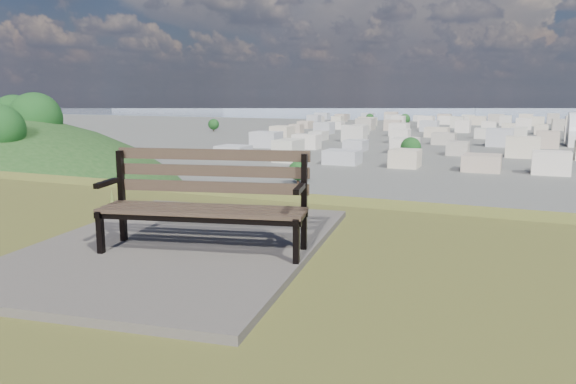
% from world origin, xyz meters
% --- Properties ---
extents(park_bench, '(1.96, 1.00, 0.98)m').
position_xyz_m(park_bench, '(-1.32, 1.27, 25.55)').
color(park_bench, '#413525').
rests_on(park_bench, hilltop_mesa).
extents(gravel_patch, '(3.08, 4.05, 0.08)m').
position_xyz_m(gravel_patch, '(-1.69, 1.36, 25.03)').
color(gravel_patch, '#5D5651').
rests_on(gravel_patch, hilltop_mesa).
extents(grass_tufts, '(10.99, 7.38, 0.28)m').
position_xyz_m(grass_tufts, '(1.12, -0.50, 25.11)').
color(grass_tufts, olive).
rests_on(grass_tufts, hilltop_mesa).
extents(city_blocks, '(395.00, 361.00, 7.00)m').
position_xyz_m(city_blocks, '(0.00, 394.44, 3.50)').
color(city_blocks, silver).
rests_on(city_blocks, ground).
extents(city_trees, '(406.52, 387.20, 9.98)m').
position_xyz_m(city_trees, '(-26.39, 319.00, 4.83)').
color(city_trees, '#332119').
rests_on(city_trees, ground).
extents(bay_water, '(2400.00, 700.00, 0.12)m').
position_xyz_m(bay_water, '(0.00, 900.00, 0.00)').
color(bay_water, '#8A99B0').
rests_on(bay_water, ground).
extents(far_hills, '(2050.00, 340.00, 60.00)m').
position_xyz_m(far_hills, '(-60.92, 1402.93, 25.47)').
color(far_hills, '#828EA2').
rests_on(far_hills, ground).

